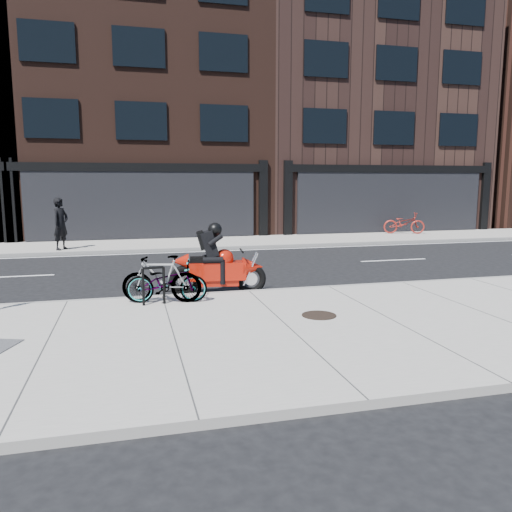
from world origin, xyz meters
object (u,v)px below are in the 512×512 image
object	(u,v)px
bike_rack	(154,282)
bicycle_far	(404,223)
bicycle_rear	(162,279)
motorcycle	(222,265)
manhole_cover	(319,315)
bicycle_front	(167,282)
pedestrian	(61,224)

from	to	relation	value
bike_rack	bicycle_far	bearing A→B (deg)	42.14
bicycle_rear	motorcycle	xyz separation A→B (m)	(1.47, 0.99, 0.07)
bike_rack	bicycle_rear	size ratio (longest dim) A/B	0.48
bicycle_far	manhole_cover	bearing A→B (deg)	163.25
bicycle_front	bicycle_rear	world-z (taller)	bicycle_rear
bike_rack	bicycle_front	distance (m)	0.31
bicycle_front	motorcycle	world-z (taller)	motorcycle
bicycle_front	bicycle_far	xyz separation A→B (m)	(12.16, 11.12, 0.07)
pedestrian	bike_rack	bearing A→B (deg)	-130.54
bike_rack	motorcycle	world-z (taller)	motorcycle
bike_rack	bicycle_rear	world-z (taller)	bicycle_rear
bicycle_front	manhole_cover	distance (m)	3.29
pedestrian	bicycle_front	bearing A→B (deg)	-128.72
bike_rack	pedestrian	xyz separation A→B (m)	(-2.91, 9.32, 0.49)
bicycle_far	manhole_cover	distance (m)	16.00
bike_rack	motorcycle	distance (m)	1.99
bicycle_rear	manhole_cover	size ratio (longest dim) A/B	2.54
bicycle_front	bicycle_far	bearing A→B (deg)	-38.42
bike_rack	pedestrian	distance (m)	9.77
bicycle_rear	pedestrian	world-z (taller)	pedestrian
bicycle_rear	motorcycle	bearing A→B (deg)	138.25
bicycle_front	pedestrian	size ratio (longest dim) A/B	0.88
bicycle_front	bicycle_far	distance (m)	16.48
bicycle_far	motorcycle	bearing A→B (deg)	152.57
bicycle_rear	pedestrian	distance (m)	9.69
manhole_cover	pedestrian	bearing A→B (deg)	118.34
bike_rack	bicycle_front	size ratio (longest dim) A/B	0.48
bike_rack	pedestrian	size ratio (longest dim) A/B	0.42
pedestrian	bicycle_far	size ratio (longest dim) A/B	0.99
bike_rack	pedestrian	bearing A→B (deg)	107.35
bicycle_rear	manhole_cover	xyz separation A→B (m)	(2.83, -1.79, -0.50)
pedestrian	manhole_cover	world-z (taller)	pedestrian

